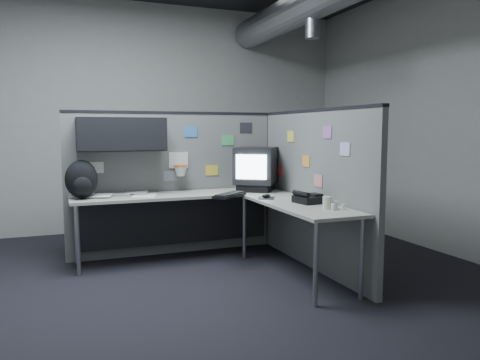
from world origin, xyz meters
name	(u,v)px	position (x,y,z in m)	size (l,w,h in m)	color
room	(275,56)	(0.56, 0.00, 2.10)	(5.62, 5.62, 3.22)	black
partition_back	(161,168)	(-0.25, 1.23, 1.00)	(2.44, 0.42, 1.63)	#606260
partition_right	(313,189)	(1.10, 0.22, 0.82)	(0.07, 2.23, 1.63)	#606260
desk	(210,207)	(0.15, 0.70, 0.61)	(2.31, 2.11, 0.73)	#A09E91
monitor	(256,168)	(0.77, 0.92, 0.99)	(0.61, 0.61, 0.50)	black
keyboard	(230,195)	(0.32, 0.57, 0.75)	(0.44, 0.40, 0.04)	black
mouse	(266,197)	(0.63, 0.33, 0.74)	(0.24, 0.25, 0.04)	black
phone	(308,198)	(0.87, -0.10, 0.77)	(0.25, 0.27, 0.12)	black
bottles	(334,205)	(0.91, -0.49, 0.76)	(0.13, 0.15, 0.08)	silver
cup	(327,203)	(0.85, -0.46, 0.79)	(0.08, 0.08, 0.11)	beige
papers	(114,194)	(-0.79, 1.17, 0.74)	(0.90, 0.75, 0.02)	white
backpack	(82,180)	(-1.12, 0.98, 0.92)	(0.38, 0.37, 0.39)	black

